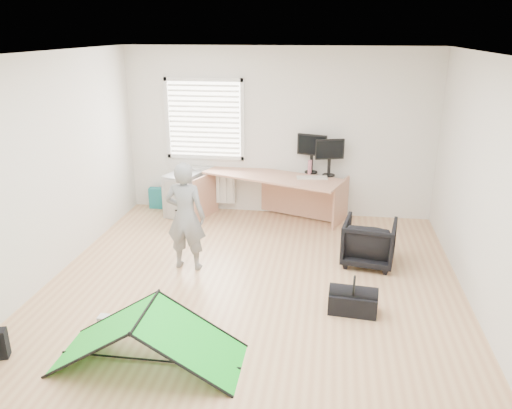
# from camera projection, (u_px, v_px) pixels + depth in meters

# --- Properties ---
(ground) EXTENTS (5.50, 5.50, 0.00)m
(ground) POSITION_uv_depth(u_px,v_px,m) (251.00, 291.00, 5.92)
(ground) COLOR tan
(ground) RESTS_ON ground
(back_wall) EXTENTS (5.00, 0.02, 2.70)m
(back_wall) POSITION_uv_depth(u_px,v_px,m) (278.00, 133.00, 8.03)
(back_wall) COLOR silver
(back_wall) RESTS_ON ground
(window) EXTENTS (1.20, 0.06, 1.20)m
(window) POSITION_uv_depth(u_px,v_px,m) (204.00, 119.00, 8.10)
(window) COLOR silver
(window) RESTS_ON back_wall
(radiator) EXTENTS (1.00, 0.12, 0.60)m
(radiator) POSITION_uv_depth(u_px,v_px,m) (206.00, 185.00, 8.43)
(radiator) COLOR silver
(radiator) RESTS_ON back_wall
(desk) EXTENTS (2.31, 1.40, 0.75)m
(desk) POSITION_uv_depth(u_px,v_px,m) (272.00, 198.00, 7.99)
(desk) COLOR tan
(desk) RESTS_ON ground
(filing_cabinet) EXTENTS (0.60, 0.71, 0.71)m
(filing_cabinet) POSITION_uv_depth(u_px,v_px,m) (184.00, 194.00, 8.25)
(filing_cabinet) COLOR #979A9C
(filing_cabinet) RESTS_ON ground
(monitor_left) EXTENTS (0.49, 0.24, 0.46)m
(monitor_left) POSITION_uv_depth(u_px,v_px,m) (311.00, 159.00, 7.94)
(monitor_left) COLOR black
(monitor_left) RESTS_ON desk
(monitor_right) EXTENTS (0.46, 0.23, 0.43)m
(monitor_right) POSITION_uv_depth(u_px,v_px,m) (329.00, 162.00, 7.78)
(monitor_right) COLOR black
(monitor_right) RESTS_ON desk
(keyboard) EXTENTS (0.49, 0.23, 0.02)m
(keyboard) POSITION_uv_depth(u_px,v_px,m) (312.00, 178.00, 7.72)
(keyboard) COLOR beige
(keyboard) RESTS_ON desk
(thermos) EXTENTS (0.08, 0.08, 0.23)m
(thermos) POSITION_uv_depth(u_px,v_px,m) (310.00, 167.00, 7.91)
(thermos) COLOR #B56576
(thermos) RESTS_ON desk
(office_chair) EXTENTS (0.75, 0.77, 0.61)m
(office_chair) POSITION_uv_depth(u_px,v_px,m) (369.00, 242.00, 6.53)
(office_chair) COLOR black
(office_chair) RESTS_ON ground
(person) EXTENTS (0.53, 0.37, 1.41)m
(person) POSITION_uv_depth(u_px,v_px,m) (186.00, 216.00, 6.28)
(person) COLOR gray
(person) RESTS_ON ground
(kite) EXTENTS (1.75, 0.78, 0.54)m
(kite) POSITION_uv_depth(u_px,v_px,m) (147.00, 337.00, 4.58)
(kite) COLOR #14D529
(kite) RESTS_ON ground
(storage_crate) EXTENTS (0.52, 0.40, 0.26)m
(storage_crate) POSITION_uv_depth(u_px,v_px,m) (362.00, 243.00, 6.92)
(storage_crate) COLOR silver
(storage_crate) RESTS_ON ground
(tote_bag) EXTENTS (0.30, 0.14, 0.36)m
(tote_bag) POSITION_uv_depth(u_px,v_px,m) (158.00, 198.00, 8.61)
(tote_bag) COLOR #1D787E
(tote_bag) RESTS_ON ground
(white_box) EXTENTS (0.11, 0.11, 0.11)m
(white_box) POSITION_uv_depth(u_px,v_px,m) (104.00, 320.00, 5.23)
(white_box) COLOR silver
(white_box) RESTS_ON ground
(duffel_bag) EXTENTS (0.54, 0.31, 0.23)m
(duffel_bag) POSITION_uv_depth(u_px,v_px,m) (353.00, 303.00, 5.44)
(duffel_bag) COLOR black
(duffel_bag) RESTS_ON ground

